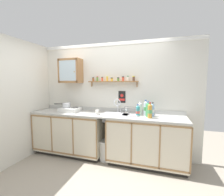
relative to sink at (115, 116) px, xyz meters
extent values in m
plane|color=#9E9384|center=(-0.23, -0.43, -0.92)|extent=(6.23, 6.23, 0.00)
cube|color=silver|center=(-0.23, 0.30, 0.31)|extent=(3.83, 0.05, 2.47)
cube|color=white|center=(-0.23, 0.26, 1.50)|extent=(3.83, 0.02, 0.05)
cube|color=silver|center=(-1.87, -0.68, 0.31)|extent=(0.05, 3.50, 2.47)
cube|color=black|center=(-1.05, -0.01, -0.88)|extent=(1.51, 0.56, 0.08)
cube|color=beige|center=(-1.05, -0.04, -0.42)|extent=(1.54, 0.62, 0.85)
cube|color=#997047|center=(-1.05, -0.35, -0.04)|extent=(1.54, 0.01, 0.03)
cube|color=#997047|center=(-1.05, -0.35, -0.79)|extent=(1.54, 0.01, 0.03)
cube|color=#997047|center=(-1.82, -0.35, -0.42)|extent=(0.02, 0.01, 0.78)
cube|color=#997047|center=(-1.31, -0.35, -0.42)|extent=(0.02, 0.01, 0.78)
cube|color=#997047|center=(-0.79, -0.35, -0.42)|extent=(0.02, 0.01, 0.78)
cube|color=#997047|center=(-0.28, -0.35, -0.42)|extent=(0.02, 0.01, 0.78)
cube|color=black|center=(0.64, -0.01, -0.88)|extent=(1.43, 0.56, 0.08)
cube|color=beige|center=(0.64, -0.04, -0.42)|extent=(1.46, 0.62, 0.85)
cube|color=#997047|center=(0.64, -0.35, -0.04)|extent=(1.46, 0.01, 0.03)
cube|color=#997047|center=(0.64, -0.35, -0.79)|extent=(1.46, 0.01, 0.03)
cube|color=#997047|center=(-0.09, -0.35, -0.42)|extent=(0.02, 0.01, 0.78)
cube|color=#997047|center=(0.40, -0.35, -0.42)|extent=(0.02, 0.01, 0.78)
cube|color=#997047|center=(0.88, -0.35, -0.42)|extent=(0.02, 0.01, 0.78)
cube|color=#997047|center=(1.37, -0.35, -0.42)|extent=(0.02, 0.01, 0.78)
cube|color=#B2B2AD|center=(-0.23, -0.04, 0.02)|extent=(3.19, 0.65, 0.03)
cube|color=#B2B2AD|center=(-0.23, 0.26, 0.07)|extent=(3.19, 0.02, 0.08)
cube|color=silver|center=(0.00, -0.02, 0.04)|extent=(0.53, 0.41, 0.01)
cube|color=slate|center=(0.00, -0.02, -0.10)|extent=(0.45, 0.34, 0.01)
cube|color=slate|center=(0.00, 0.15, -0.04)|extent=(0.45, 0.01, 0.14)
cube|color=slate|center=(0.00, -0.19, -0.04)|extent=(0.45, 0.01, 0.14)
cylinder|color=#4C4C51|center=(0.00, -0.02, -0.10)|extent=(0.04, 0.04, 0.01)
cylinder|color=silver|center=(-0.01, 0.21, 0.04)|extent=(0.05, 0.05, 0.02)
cylinder|color=silver|center=(-0.01, 0.21, 0.16)|extent=(0.02, 0.02, 0.20)
torus|color=silver|center=(-0.01, 0.14, 0.26)|extent=(0.15, 0.02, 0.15)
cylinder|color=silver|center=(0.05, 0.21, 0.08)|extent=(0.02, 0.02, 0.06)
cube|color=silver|center=(-1.05, -0.04, 0.08)|extent=(0.42, 0.33, 0.09)
cylinder|color=#2D2D2D|center=(-1.15, -0.01, 0.12)|extent=(0.17, 0.17, 0.01)
cylinder|color=#2D2D2D|center=(-0.94, -0.01, 0.12)|extent=(0.17, 0.17, 0.01)
cylinder|color=black|center=(-1.15, -0.18, 0.08)|extent=(0.03, 0.02, 0.03)
cylinder|color=black|center=(-0.94, -0.18, 0.08)|extent=(0.03, 0.02, 0.03)
cylinder|color=silver|center=(-1.15, -0.01, 0.17)|extent=(0.18, 0.18, 0.09)
torus|color=silver|center=(-1.15, -0.01, 0.21)|extent=(0.19, 0.19, 0.01)
cylinder|color=black|center=(-1.32, -0.07, 0.20)|extent=(0.18, 0.08, 0.02)
cylinder|color=white|center=(0.49, 0.07, 0.15)|extent=(0.07, 0.07, 0.23)
cone|color=white|center=(0.49, 0.07, 0.28)|extent=(0.07, 0.07, 0.03)
cylinder|color=white|center=(0.49, 0.07, 0.30)|extent=(0.03, 0.03, 0.02)
cylinder|color=white|center=(0.49, 0.07, 0.14)|extent=(0.07, 0.07, 0.06)
cylinder|color=teal|center=(0.46, -0.03, 0.12)|extent=(0.07, 0.07, 0.18)
cone|color=teal|center=(0.46, -0.03, 0.22)|extent=(0.07, 0.07, 0.03)
cylinder|color=#2D59B2|center=(0.46, -0.03, 0.25)|extent=(0.03, 0.03, 0.02)
cylinder|color=#D84C3F|center=(0.46, -0.03, 0.10)|extent=(0.07, 0.07, 0.05)
cylinder|color=#8CB7E0|center=(0.73, 0.04, 0.14)|extent=(0.07, 0.07, 0.22)
cone|color=#8CB7E0|center=(0.73, 0.04, 0.27)|extent=(0.07, 0.07, 0.03)
cylinder|color=#262626|center=(0.73, 0.04, 0.29)|extent=(0.03, 0.03, 0.02)
cylinder|color=white|center=(0.73, 0.04, 0.13)|extent=(0.07, 0.07, 0.06)
cylinder|color=#4CB266|center=(0.65, -0.04, 0.15)|extent=(0.08, 0.08, 0.24)
cone|color=#4CB266|center=(0.65, -0.04, 0.29)|extent=(0.07, 0.07, 0.03)
cylinder|color=#2D59B2|center=(0.65, -0.04, 0.32)|extent=(0.03, 0.03, 0.02)
cylinder|color=#4C9959|center=(0.65, -0.04, 0.17)|extent=(0.08, 0.08, 0.07)
cylinder|color=gold|center=(0.69, -0.15, 0.15)|extent=(0.08, 0.08, 0.23)
cone|color=gold|center=(0.69, -0.15, 0.29)|extent=(0.08, 0.08, 0.04)
cylinder|color=red|center=(0.69, -0.15, 0.31)|extent=(0.04, 0.04, 0.02)
cylinder|color=#4C9959|center=(0.69, -0.15, 0.15)|extent=(0.08, 0.08, 0.07)
cylinder|color=silver|center=(0.60, 0.04, 0.16)|extent=(0.07, 0.07, 0.26)
cone|color=silver|center=(0.60, 0.04, 0.30)|extent=(0.07, 0.07, 0.03)
cylinder|color=#2D59B2|center=(0.60, 0.04, 0.33)|extent=(0.03, 0.03, 0.02)
cylinder|color=#4C9959|center=(0.60, 0.04, 0.17)|extent=(0.08, 0.08, 0.07)
cube|color=#B2B2B7|center=(0.32, -0.02, 0.04)|extent=(0.33, 0.23, 0.01)
cylinder|color=#4C4F54|center=(0.16, -0.13, 0.11)|extent=(0.01, 0.01, 0.14)
cylinder|color=#4C4F54|center=(0.47, -0.13, 0.11)|extent=(0.01, 0.01, 0.14)
cylinder|color=#4C4F54|center=(0.16, 0.08, 0.11)|extent=(0.01, 0.01, 0.14)
cylinder|color=#4C4F54|center=(0.47, 0.08, 0.11)|extent=(0.01, 0.01, 0.14)
cylinder|color=#4C4F54|center=(0.32, -0.13, 0.18)|extent=(0.30, 0.01, 0.01)
cylinder|color=#4C4F54|center=(0.32, 0.08, 0.18)|extent=(0.30, 0.01, 0.01)
cylinder|color=white|center=(0.23, -0.02, 0.12)|extent=(0.01, 0.13, 0.13)
cylinder|color=white|center=(-0.35, -0.13, 0.08)|extent=(0.08, 0.08, 0.09)
torus|color=white|center=(-0.33, -0.17, 0.08)|extent=(0.04, 0.06, 0.06)
cube|color=#996B42|center=(-1.11, 0.14, 0.94)|extent=(0.51, 0.26, 0.55)
cube|color=silver|center=(-1.11, 0.01, 0.94)|extent=(0.42, 0.01, 0.45)
cube|color=#996B42|center=(-1.34, 0.01, 0.94)|extent=(0.04, 0.01, 0.51)
cube|color=#996B42|center=(-0.88, 0.01, 0.94)|extent=(0.04, 0.01, 0.51)
cube|color=#996B42|center=(-1.11, 0.01, 1.19)|extent=(0.48, 0.01, 0.04)
cube|color=#996B42|center=(-1.11, 0.01, 0.70)|extent=(0.48, 0.01, 0.04)
sphere|color=olive|center=(-0.93, -0.01, 0.92)|extent=(0.02, 0.02, 0.02)
cube|color=#996B42|center=(-0.12, 0.20, 0.70)|extent=(1.10, 0.14, 0.02)
cube|color=#996B42|center=(-0.64, 0.26, 0.64)|extent=(0.02, 0.03, 0.10)
cube|color=#996B42|center=(0.40, 0.26, 0.64)|extent=(0.02, 0.03, 0.10)
cylinder|color=brown|center=(-0.58, 0.21, 0.74)|extent=(0.04, 0.04, 0.07)
cylinder|color=black|center=(-0.58, 0.21, 0.79)|extent=(0.04, 0.04, 0.02)
cylinder|color=#598C3F|center=(-0.48, 0.21, 0.75)|extent=(0.04, 0.04, 0.09)
cylinder|color=red|center=(-0.48, 0.21, 0.81)|extent=(0.04, 0.04, 0.02)
cylinder|color=#CC4C33|center=(-0.37, 0.21, 0.75)|extent=(0.04, 0.04, 0.07)
cylinder|color=black|center=(-0.37, 0.21, 0.79)|extent=(0.04, 0.04, 0.02)
cylinder|color=gold|center=(-0.24, 0.19, 0.75)|extent=(0.04, 0.04, 0.09)
cylinder|color=yellow|center=(-0.24, 0.19, 0.80)|extent=(0.04, 0.04, 0.02)
cylinder|color=gold|center=(-0.14, 0.19, 0.74)|extent=(0.05, 0.05, 0.06)
cylinder|color=black|center=(-0.14, 0.19, 0.78)|extent=(0.05, 0.05, 0.02)
cylinder|color=#598C3F|center=(0.00, 0.20, 0.74)|extent=(0.05, 0.05, 0.06)
cylinder|color=black|center=(0.00, 0.20, 0.78)|extent=(0.05, 0.05, 0.02)
cylinder|color=#CC4C33|center=(0.11, 0.21, 0.75)|extent=(0.05, 0.05, 0.08)
cylinder|color=black|center=(0.11, 0.21, 0.80)|extent=(0.05, 0.05, 0.02)
cylinder|color=silver|center=(0.21, 0.21, 0.76)|extent=(0.04, 0.04, 0.09)
cylinder|color=#33723F|center=(0.21, 0.21, 0.81)|extent=(0.04, 0.04, 0.02)
cylinder|color=#4C3326|center=(0.33, 0.20, 0.75)|extent=(0.05, 0.05, 0.09)
cylinder|color=yellow|center=(0.33, 0.20, 0.80)|extent=(0.05, 0.05, 0.02)
cube|color=black|center=(0.07, 0.27, 0.37)|extent=(0.15, 0.01, 0.26)
cube|color=red|center=(0.07, 0.26, 0.31)|extent=(0.13, 0.00, 0.05)
cylinder|color=red|center=(0.07, 0.26, 0.40)|extent=(0.07, 0.00, 0.07)
cylinder|color=silver|center=(-0.18, -0.11, -0.72)|extent=(0.25, 0.25, 0.40)
torus|color=white|center=(-0.18, -0.11, -0.52)|extent=(0.28, 0.28, 0.03)
camera|label=1|loc=(0.84, -2.97, 0.68)|focal=24.52mm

